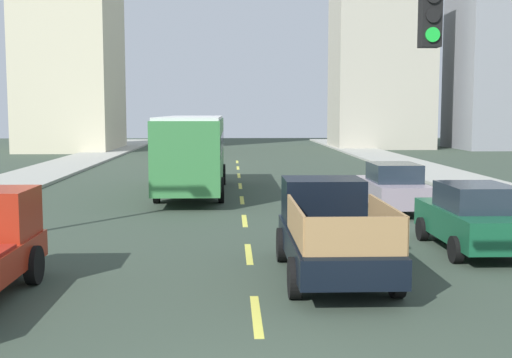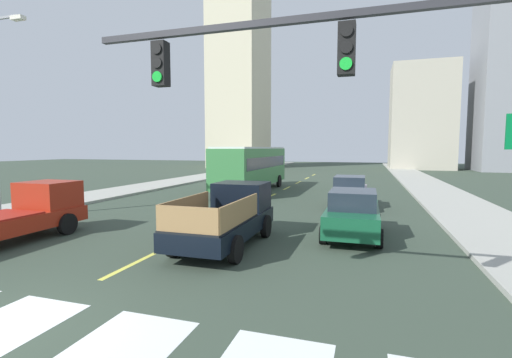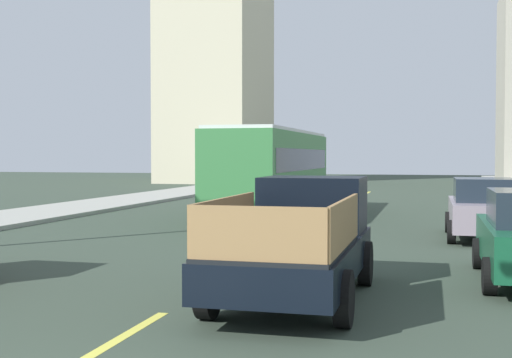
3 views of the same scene
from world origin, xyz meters
name	(u,v)px [view 3 (image 3 of 3)]	position (x,y,z in m)	size (l,w,h in m)	color
sidewalk_left	(20,216)	(-11.05, 18.00, 0.07)	(3.80, 110.00, 0.15)	#9F9F96
lane_dash_0	(129,333)	(0.00, 4.00, 0.00)	(0.16, 2.40, 0.01)	#D3CE4B
lane_dash_1	(235,271)	(0.00, 9.00, 0.00)	(0.16, 2.40, 0.01)	#D3CE4B
lane_dash_2	(286,241)	(0.00, 14.00, 0.00)	(0.16, 2.40, 0.01)	#D3CE4B
lane_dash_3	(316,223)	(0.00, 19.00, 0.00)	(0.16, 2.40, 0.01)	#D3CE4B
lane_dash_4	(336,212)	(0.00, 24.00, 0.00)	(0.16, 2.40, 0.01)	#D3CE4B
lane_dash_5	(350,203)	(0.00, 29.00, 0.00)	(0.16, 2.40, 0.01)	#D3CE4B
lane_dash_6	(360,197)	(0.00, 34.00, 0.00)	(0.16, 2.40, 0.01)	#D3CE4B
lane_dash_7	(368,193)	(0.00, 39.00, 0.00)	(0.16, 2.40, 0.01)	#D3CE4B
pickup_stakebed	(301,240)	(1.74, 7.02, 0.94)	(2.18, 5.20, 1.96)	black
city_bus	(273,166)	(-2.06, 21.24, 1.95)	(2.72, 10.80, 3.32)	#367A3F
sedan_near_right	(483,209)	(5.30, 15.84, 0.86)	(2.02, 4.40, 1.72)	gray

